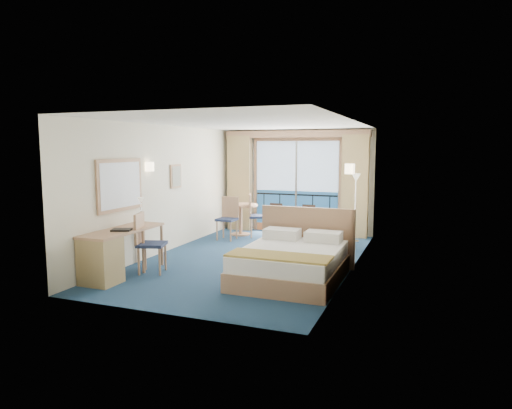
# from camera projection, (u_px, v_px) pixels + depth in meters

# --- Properties ---
(floor) EXTENTS (6.50, 6.50, 0.00)m
(floor) POSITION_uv_depth(u_px,v_px,m) (252.00, 259.00, 9.15)
(floor) COLOR navy
(floor) RESTS_ON ground
(room_walls) EXTENTS (4.04, 6.54, 2.72)m
(room_walls) POSITION_uv_depth(u_px,v_px,m) (251.00, 171.00, 8.93)
(room_walls) COLOR silver
(room_walls) RESTS_ON ground
(balcony_door) EXTENTS (2.36, 0.03, 2.52)m
(balcony_door) POSITION_uv_depth(u_px,v_px,m) (296.00, 189.00, 11.99)
(balcony_door) COLOR navy
(balcony_door) RESTS_ON room_walls
(curtain_left) EXTENTS (0.65, 0.22, 2.55)m
(curtain_left) POSITION_uv_depth(u_px,v_px,m) (240.00, 183.00, 12.39)
(curtain_left) COLOR tan
(curtain_left) RESTS_ON room_walls
(curtain_right) EXTENTS (0.65, 0.22, 2.55)m
(curtain_right) POSITION_uv_depth(u_px,v_px,m) (355.00, 186.00, 11.29)
(curtain_right) COLOR tan
(curtain_right) RESTS_ON room_walls
(pelmet) EXTENTS (3.80, 0.25, 0.18)m
(pelmet) POSITION_uv_depth(u_px,v_px,m) (296.00, 134.00, 11.71)
(pelmet) COLOR #9E7255
(pelmet) RESTS_ON room_walls
(mirror) EXTENTS (0.05, 1.25, 0.95)m
(mirror) POSITION_uv_depth(u_px,v_px,m) (120.00, 185.00, 8.27)
(mirror) COLOR #9E7255
(mirror) RESTS_ON room_walls
(wall_print) EXTENTS (0.04, 0.42, 0.52)m
(wall_print) POSITION_uv_depth(u_px,v_px,m) (176.00, 176.00, 10.07)
(wall_print) COLOR #9E7255
(wall_print) RESTS_ON room_walls
(sconce_left) EXTENTS (0.18, 0.18, 0.18)m
(sconce_left) POSITION_uv_depth(u_px,v_px,m) (150.00, 167.00, 9.05)
(sconce_left) COLOR #FFE4B2
(sconce_left) RESTS_ON room_walls
(sconce_right) EXTENTS (0.18, 0.18, 0.18)m
(sconce_right) POSITION_uv_depth(u_px,v_px,m) (350.00, 169.00, 8.09)
(sconce_right) COLOR #FFE4B2
(sconce_right) RESTS_ON room_walls
(bed) EXTENTS (1.78, 2.12, 1.12)m
(bed) POSITION_uv_depth(u_px,v_px,m) (292.00, 261.00, 7.69)
(bed) COLOR #9E7255
(bed) RESTS_ON ground
(nightstand) EXTENTS (0.42, 0.40, 0.55)m
(nightstand) POSITION_uv_depth(u_px,v_px,m) (343.00, 250.00, 8.75)
(nightstand) COLOR #A18755
(nightstand) RESTS_ON ground
(phone) EXTENTS (0.22, 0.19, 0.08)m
(phone) POSITION_uv_depth(u_px,v_px,m) (341.00, 234.00, 8.71)
(phone) COLOR silver
(phone) RESTS_ON nightstand
(armchair) EXTENTS (0.92, 0.93, 0.67)m
(armchair) POSITION_uv_depth(u_px,v_px,m) (332.00, 231.00, 10.49)
(armchair) COLOR #474E56
(armchair) RESTS_ON ground
(floor_lamp) EXTENTS (0.22, 0.22, 1.63)m
(floor_lamp) POSITION_uv_depth(u_px,v_px,m) (356.00, 190.00, 10.69)
(floor_lamp) COLOR silver
(floor_lamp) RESTS_ON ground
(desk) EXTENTS (0.60, 1.73, 0.81)m
(desk) POSITION_uv_depth(u_px,v_px,m) (106.00, 255.00, 7.56)
(desk) COLOR #9E7255
(desk) RESTS_ON ground
(desk_chair) EXTENTS (0.58, 0.58, 1.07)m
(desk_chair) POSITION_uv_depth(u_px,v_px,m) (147.00, 239.00, 8.10)
(desk_chair) COLOR #1E2948
(desk_chair) RESTS_ON ground
(folder) EXTENTS (0.39, 0.34, 0.03)m
(folder) POSITION_uv_depth(u_px,v_px,m) (121.00, 230.00, 7.79)
(folder) COLOR black
(folder) RESTS_ON desk
(desk_lamp) EXTENTS (0.13, 0.13, 0.47)m
(desk_lamp) POSITION_uv_depth(u_px,v_px,m) (141.00, 205.00, 8.46)
(desk_lamp) COLOR silver
(desk_lamp) RESTS_ON desk
(round_table) EXTENTS (0.88, 0.88, 0.79)m
(round_table) POSITION_uv_depth(u_px,v_px,m) (240.00, 212.00, 11.68)
(round_table) COLOR #9E7255
(round_table) RESTS_ON ground
(table_chair_a) EXTENTS (0.61, 0.60, 1.08)m
(table_chair_a) POSITION_uv_depth(u_px,v_px,m) (255.00, 213.00, 11.43)
(table_chair_a) COLOR #1E2948
(table_chair_a) RESTS_ON ground
(table_chair_b) EXTENTS (0.45, 0.46, 1.04)m
(table_chair_b) POSITION_uv_depth(u_px,v_px,m) (228.00, 215.00, 11.14)
(table_chair_b) COLOR #1E2948
(table_chair_b) RESTS_ON ground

